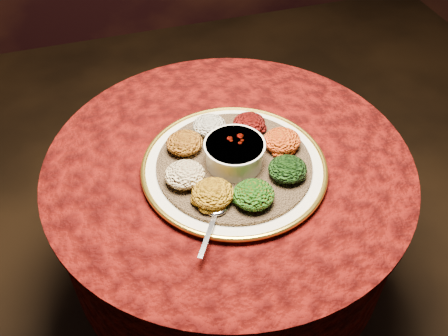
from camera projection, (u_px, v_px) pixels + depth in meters
name	position (u px, v px, depth m)	size (l,w,h in m)	color
table	(228.00, 205.00, 1.42)	(0.96, 0.96, 0.73)	black
platter	(234.00, 167.00, 1.26)	(0.56, 0.56, 0.02)	white
injera	(234.00, 164.00, 1.25)	(0.39, 0.39, 0.01)	brown
stew_bowl	(234.00, 152.00, 1.22)	(0.15, 0.15, 0.06)	white
spoon	(216.00, 214.00, 1.12)	(0.10, 0.14, 0.01)	silver
portion_ayib	(209.00, 125.00, 1.31)	(0.09, 0.08, 0.04)	silver
portion_kitfo	(249.00, 123.00, 1.32)	(0.09, 0.08, 0.04)	black
portion_tikil	(282.00, 140.00, 1.27)	(0.10, 0.09, 0.05)	#BE800F
portion_gomen	(288.00, 169.00, 1.20)	(0.10, 0.09, 0.05)	black
portion_mixveg	(254.00, 195.00, 1.14)	(0.10, 0.09, 0.05)	#983D09
portion_kik	(213.00, 193.00, 1.14)	(0.10, 0.09, 0.05)	#B88210
portion_timatim	(185.00, 174.00, 1.18)	(0.10, 0.09, 0.05)	maroon
portion_shiro	(185.00, 143.00, 1.26)	(0.09, 0.09, 0.05)	#975912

